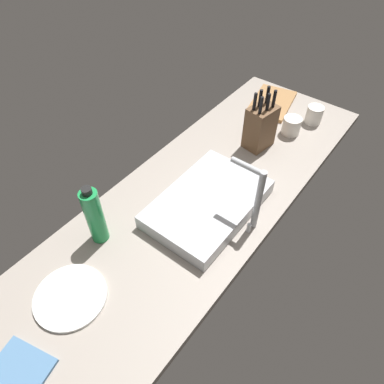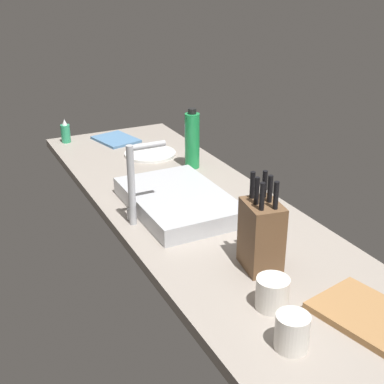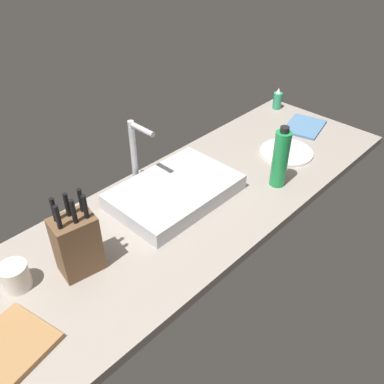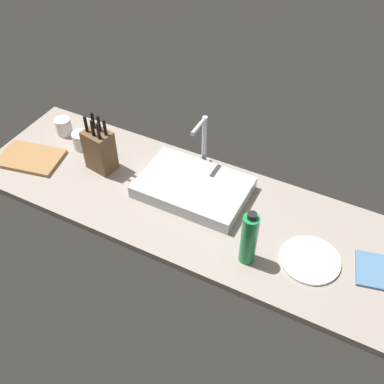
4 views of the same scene
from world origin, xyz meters
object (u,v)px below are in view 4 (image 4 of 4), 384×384
object	(u,v)px
sink_basin	(193,187)
water_bottle	(249,239)
ceramic_cup	(64,126)
cutting_board	(30,158)
knife_block	(100,150)
dinner_plate	(310,260)
faucet	(203,140)
coffee_mug	(81,140)

from	to	relation	value
sink_basin	water_bottle	world-z (taller)	water_bottle
ceramic_cup	sink_basin	bearing A→B (deg)	-5.97
cutting_board	water_bottle	world-z (taller)	water_bottle
sink_basin	knife_block	bearing A→B (deg)	-174.39
water_bottle	dinner_plate	world-z (taller)	water_bottle
faucet	dinner_plate	bearing A→B (deg)	-26.17
faucet	water_bottle	bearing A→B (deg)	-46.18
faucet	cutting_board	xyz separation A→B (cm)	(-75.35, -32.48, -15.09)
dinner_plate	faucet	bearing A→B (deg)	153.83
coffee_mug	sink_basin	bearing A→B (deg)	-3.02
faucet	ceramic_cup	size ratio (longest dim) A/B	3.18
cutting_board	water_bottle	distance (cm)	114.19
faucet	water_bottle	size ratio (longest dim) A/B	1.08
cutting_board	ceramic_cup	xyz separation A→B (cm)	(1.75, 23.63, 3.42)
dinner_plate	sink_basin	bearing A→B (deg)	167.40
cutting_board	ceramic_cup	bearing A→B (deg)	85.77
cutting_board	coffee_mug	xyz separation A→B (cm)	(16.37, 18.85, 3.26)
knife_block	dinner_plate	bearing A→B (deg)	4.89
sink_basin	coffee_mug	size ratio (longest dim) A/B	5.56
cutting_board	water_bottle	size ratio (longest dim) A/B	1.14
faucet	dinner_plate	world-z (taller)	faucet
knife_block	sink_basin	bearing A→B (deg)	15.10
cutting_board	dinner_plate	world-z (taller)	cutting_board
knife_block	coffee_mug	world-z (taller)	knife_block
knife_block	cutting_board	bearing A→B (deg)	-152.30
ceramic_cup	coffee_mug	bearing A→B (deg)	-18.10
faucet	knife_block	world-z (taller)	knife_block
sink_basin	coffee_mug	xyz separation A→B (cm)	(-62.61, 3.30, 1.13)
knife_block	water_bottle	size ratio (longest dim) A/B	1.09
coffee_mug	water_bottle	bearing A→B (deg)	-15.02
cutting_board	dinner_plate	xyz separation A→B (cm)	(135.53, 2.90, -0.30)
cutting_board	ceramic_cup	size ratio (longest dim) A/B	3.36
water_bottle	coffee_mug	bearing A→B (deg)	164.98
sink_basin	water_bottle	bearing A→B (deg)	-33.44
water_bottle	ceramic_cup	distance (cm)	116.11
knife_block	ceramic_cup	bearing A→B (deg)	168.13
cutting_board	coffee_mug	distance (cm)	25.17
sink_basin	coffee_mug	distance (cm)	62.71
cutting_board	coffee_mug	world-z (taller)	coffee_mug
dinner_plate	ceramic_cup	xyz separation A→B (cm)	(-133.78, 20.72, 3.72)
faucet	knife_block	size ratio (longest dim) A/B	0.99
sink_basin	water_bottle	xyz separation A→B (cm)	(34.45, -22.75, 8.94)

